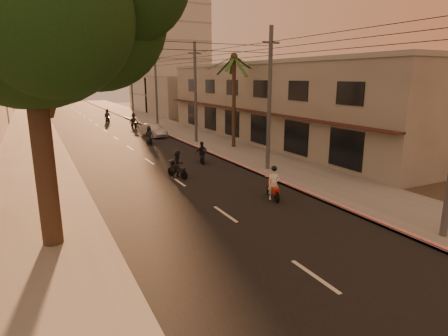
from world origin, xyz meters
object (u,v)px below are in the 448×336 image
Objects in this scene: palm_tree at (234,62)px; scooter_mid_b at (202,153)px; scooter_red at (274,184)px; scooter_far_a at (149,136)px; scooter_far_c at (107,116)px; scooter_far_b at (134,121)px; scooter_mid_a at (178,165)px; parked_car at (153,130)px.

palm_tree reaches higher than scooter_mid_b.
scooter_red is 9.04m from scooter_mid_b.
scooter_mid_b is 9.24m from scooter_far_a.
palm_tree is at bearing -78.28° from scooter_far_c.
scooter_far_c is (-1.37, 37.21, 0.06)m from scooter_red.
palm_tree is 18.53m from scooter_far_b.
scooter_mid_a is 0.99× the size of scooter_far_a.
palm_tree is 9.04m from scooter_mid_b.
scooter_red is 0.93× the size of scooter_far_b.
scooter_red is at bearing -110.34° from palm_tree.
scooter_far_a is 0.93× the size of scooter_far_b.
scooter_mid_a is at bearing -137.01° from palm_tree.
scooter_mid_a is at bearing 130.78° from scooter_red.
scooter_far_b is 7.40m from scooter_far_c.
palm_tree is 12.07m from parked_car.
parked_car is at bearing 58.59° from scooter_mid_a.
scooter_mid_a is 31.23m from scooter_far_c.
scooter_far_c is at bearing 110.09° from scooter_mid_b.
palm_tree is 15.45m from scooter_red.
parked_car is (0.13, -7.64, -0.19)m from scooter_far_b.
scooter_mid_a reaches higher than scooter_far_a.
scooter_mid_b is (2.90, 3.02, -0.08)m from scooter_mid_a.
parked_car is 14.95m from scooter_far_c.
scooter_mid_a is at bearing -109.22° from parked_car.
scooter_far_c is (-1.92, 14.82, 0.18)m from parked_car.
scooter_far_b is (3.23, 24.02, 0.05)m from scooter_mid_a.
scooter_far_b is at bearing 104.90° from scooter_red.
parked_car is (0.46, 13.35, -0.06)m from scooter_mid_b.
palm_tree is 4.38× the size of scooter_far_b.
scooter_mid_b is at bearing -139.12° from palm_tree.
scooter_red is 1.00× the size of scooter_mid_a.
scooter_mid_a is 0.42× the size of parked_car.
scooter_mid_b is at bearing 105.14° from scooter_red.
scooter_far_b is 0.99× the size of scooter_far_c.
scooter_far_c reaches higher than scooter_mid_b.
scooter_far_b reaches higher than scooter_mid_b.
scooter_far_a is at bearing 62.19° from scooter_mid_a.
scooter_far_c reaches higher than parked_car.
scooter_red is 0.42× the size of parked_car.
scooter_far_b is (-4.48, 16.84, -6.31)m from palm_tree.
scooter_red is at bearing -73.43° from scooter_mid_b.
scooter_mid_b is 0.38× the size of parked_car.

